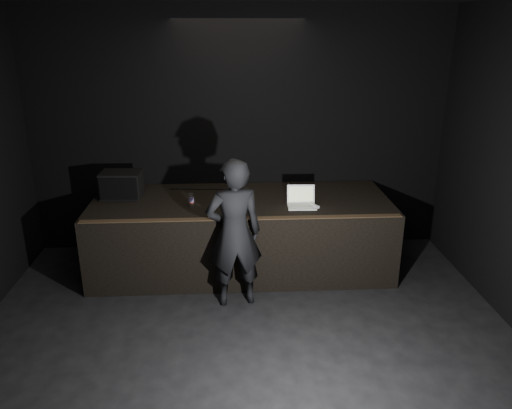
{
  "coord_description": "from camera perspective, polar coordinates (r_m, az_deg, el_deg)",
  "views": [
    {
      "loc": [
        -0.15,
        -3.61,
        3.23
      ],
      "look_at": [
        0.18,
        2.3,
        1.08
      ],
      "focal_mm": 35.0,
      "sensor_mm": 36.0,
      "label": 1
    }
  ],
  "objects": [
    {
      "name": "plastic_cup",
      "position": [
        6.92,
        -1.17,
        1.55
      ],
      "size": [
        0.07,
        0.07,
        0.09
      ],
      "primitive_type": "cylinder",
      "color": "white",
      "rests_on": "stage_riser"
    },
    {
      "name": "beer_can",
      "position": [
        6.52,
        -7.42,
        0.56
      ],
      "size": [
        0.07,
        0.07,
        0.17
      ],
      "color": "silver",
      "rests_on": "stage_riser"
    },
    {
      "name": "cable",
      "position": [
        7.16,
        -6.26,
        1.77
      ],
      "size": [
        0.89,
        0.1,
        0.02
      ],
      "primitive_type": "cylinder",
      "rotation": [
        0.0,
        1.57,
        -0.09
      ],
      "color": "black",
      "rests_on": "stage_riser"
    },
    {
      "name": "ground",
      "position": [
        4.85,
        -0.67,
        -21.85
      ],
      "size": [
        7.0,
        7.0,
        0.0
      ],
      "primitive_type": "plane",
      "color": "black",
      "rests_on": "ground"
    },
    {
      "name": "room_walls",
      "position": [
        3.81,
        -0.79,
        1.45
      ],
      "size": [
        6.1,
        7.1,
        3.52
      ],
      "color": "black",
      "rests_on": "ground"
    },
    {
      "name": "person",
      "position": [
        5.87,
        -2.5,
        -3.34
      ],
      "size": [
        0.73,
        0.54,
        1.82
      ],
      "primitive_type": "imported",
      "rotation": [
        0.0,
        0.0,
        3.31
      ],
      "color": "black",
      "rests_on": "ground"
    },
    {
      "name": "laptop",
      "position": [
        6.51,
        5.21,
        0.43
      ],
      "size": [
        0.37,
        0.34,
        0.25
      ],
      "rotation": [
        0.0,
        0.0,
        -0.04
      ],
      "color": "white",
      "rests_on": "stage_riser"
    },
    {
      "name": "stage_riser",
      "position": [
        6.91,
        -1.68,
        -3.34
      ],
      "size": [
        4.0,
        1.5,
        1.0
      ],
      "primitive_type": "cube",
      "color": "black",
      "rests_on": "ground"
    },
    {
      "name": "riser_lip",
      "position": [
        6.06,
        -1.54,
        -1.6
      ],
      "size": [
        3.92,
        0.1,
        0.01
      ],
      "primitive_type": "cube",
      "color": "brown",
      "rests_on": "stage_riser"
    },
    {
      "name": "wii_remote",
      "position": [
        6.49,
        6.64,
        -0.13
      ],
      "size": [
        0.13,
        0.16,
        0.03
      ],
      "primitive_type": "cube",
      "rotation": [
        0.0,
        0.0,
        0.59
      ],
      "color": "white",
      "rests_on": "stage_riser"
    },
    {
      "name": "stage_monitor",
      "position": [
        7.0,
        -15.11,
        2.21
      ],
      "size": [
        0.55,
        0.41,
        0.35
      ],
      "rotation": [
        0.0,
        0.0,
        -0.04
      ],
      "color": "black",
      "rests_on": "stage_riser"
    }
  ]
}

